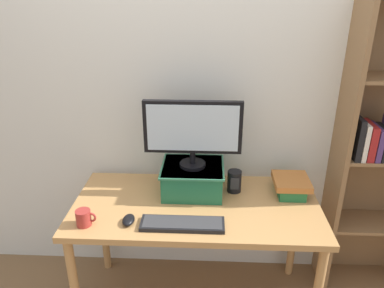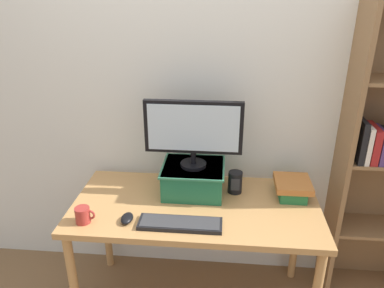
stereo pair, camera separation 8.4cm
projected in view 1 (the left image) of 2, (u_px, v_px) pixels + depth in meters
name	position (u px, v px, depth m)	size (l,w,h in m)	color
back_wall	(199.00, 91.00, 2.33)	(7.00, 0.08, 2.60)	silver
desk	(196.00, 216.00, 2.19)	(1.42, 0.70, 0.75)	#B7844C
riser_box	(193.00, 178.00, 2.25)	(0.37, 0.33, 0.17)	#1E6642
computer_monitor	(193.00, 130.00, 2.13)	(0.56, 0.15, 0.40)	black
keyboard	(182.00, 224.00, 1.96)	(0.44, 0.13, 0.02)	black
computer_mouse	(129.00, 220.00, 1.98)	(0.06, 0.10, 0.04)	black
book_stack	(290.00, 185.00, 2.25)	(0.21, 0.24, 0.10)	#236B38
coffee_mug	(84.00, 218.00, 1.95)	(0.11, 0.08, 0.09)	#9E2D28
desk_speaker	(234.00, 181.00, 2.26)	(0.08, 0.09, 0.13)	black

